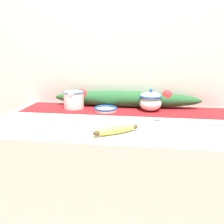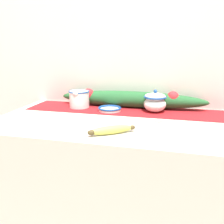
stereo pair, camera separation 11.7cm
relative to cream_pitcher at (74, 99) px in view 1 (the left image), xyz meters
name	(u,v)px [view 1 (the left image)]	position (x,y,z in m)	size (l,w,h in m)	color
countertop	(120,198)	(0.29, -0.20, -0.49)	(1.25, 0.65, 0.87)	beige
back_wall	(128,51)	(0.29, 0.15, 0.27)	(2.05, 0.04, 2.40)	silver
table_runner	(125,110)	(0.29, 0.00, -0.05)	(1.15, 0.24, 0.00)	#A8191E
cream_pitcher	(74,99)	(0.00, 0.00, 0.00)	(0.12, 0.14, 0.10)	white
sugar_bowl	(151,101)	(0.44, 0.00, 0.00)	(0.12, 0.12, 0.12)	white
small_dish	(106,109)	(0.19, -0.04, -0.04)	(0.13, 0.13, 0.02)	white
banana	(116,130)	(0.30, -0.40, -0.04)	(0.18, 0.14, 0.04)	#CCD156
spoon	(155,120)	(0.46, -0.18, -0.05)	(0.19, 0.09, 0.01)	silver
poinsettia_garland	(125,99)	(0.29, 0.07, 0.00)	(0.86, 0.10, 0.11)	#235B2D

